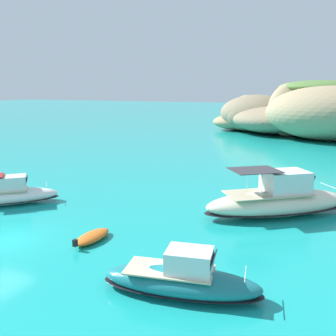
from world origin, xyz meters
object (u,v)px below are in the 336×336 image
at_px(islet_large, 319,114).
at_px(islet_small, 253,115).
at_px(motorboat_teal, 182,279).
at_px(dinghy_tender, 92,237).
at_px(motorboat_cream, 278,201).
at_px(motorboat_white, 8,195).

height_order(islet_large, islet_small, islet_large).
xyz_separation_m(motorboat_teal, dinghy_tender, (-6.54, 2.88, -0.42)).
xyz_separation_m(motorboat_cream, dinghy_tender, (-8.21, -8.66, -0.76)).
relative_size(motorboat_white, dinghy_tender, 2.27).
bearing_deg(islet_large, motorboat_teal, -90.43).
height_order(islet_large, dinghy_tender, islet_large).
xyz_separation_m(motorboat_white, dinghy_tender, (9.31, -2.80, -0.47)).
distance_m(islet_large, dinghy_tender, 54.39).
bearing_deg(islet_small, motorboat_cream, -74.69).
relative_size(motorboat_teal, dinghy_tender, 2.40).
relative_size(islet_small, motorboat_white, 2.78).
height_order(motorboat_teal, dinghy_tender, motorboat_teal).
bearing_deg(motorboat_white, islet_large, 72.32).
xyz_separation_m(motorboat_white, motorboat_cream, (17.52, 5.87, 0.29)).
relative_size(islet_small, motorboat_teal, 2.64).
height_order(islet_small, motorboat_teal, islet_small).
bearing_deg(motorboat_white, dinghy_tender, -16.71).
bearing_deg(motorboat_teal, dinghy_tender, 156.24).
xyz_separation_m(islet_large, motorboat_teal, (-0.42, -56.70, -3.15)).
bearing_deg(motorboat_teal, motorboat_cream, 81.73).
bearing_deg(motorboat_teal, motorboat_white, 160.30).
bearing_deg(motorboat_cream, motorboat_teal, -98.27).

